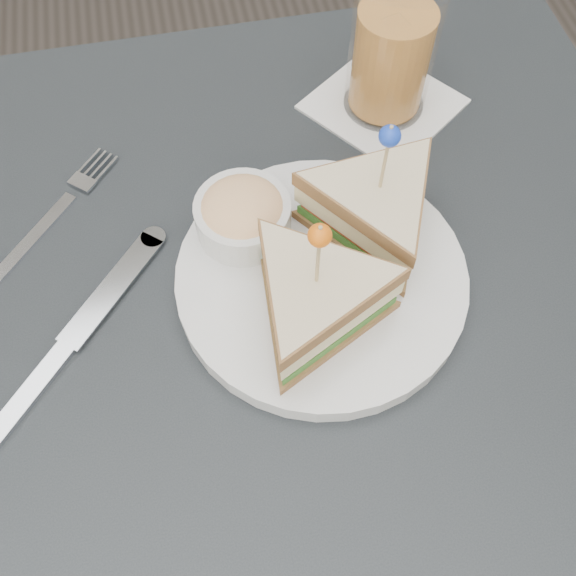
# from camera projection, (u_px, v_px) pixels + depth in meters

# --- Properties ---
(ground_plane) EXTENTS (3.50, 3.50, 0.00)m
(ground_plane) POSITION_uv_depth(u_px,v_px,m) (284.00, 505.00, 1.20)
(ground_plane) COLOR #3F3833
(table) EXTENTS (0.80, 0.80, 0.75)m
(table) POSITION_uv_depth(u_px,v_px,m) (280.00, 363.00, 0.62)
(table) COLOR black
(table) RESTS_ON ground
(plate_meal) EXTENTS (0.29, 0.27, 0.15)m
(plate_meal) POSITION_uv_depth(u_px,v_px,m) (330.00, 255.00, 0.54)
(plate_meal) COLOR silver
(plate_meal) RESTS_ON table
(cutlery_fork) EXTENTS (0.13, 0.14, 0.00)m
(cutlery_fork) POSITION_uv_depth(u_px,v_px,m) (60.00, 207.00, 0.61)
(cutlery_fork) COLOR white
(cutlery_fork) RESTS_ON table
(cutlery_knife) EXTENTS (0.17, 0.19, 0.01)m
(cutlery_knife) POSITION_uv_depth(u_px,v_px,m) (75.00, 336.00, 0.54)
(cutlery_knife) COLOR silver
(cutlery_knife) RESTS_ON table
(drink_set) EXTENTS (0.19, 0.19, 0.17)m
(drink_set) POSITION_uv_depth(u_px,v_px,m) (393.00, 47.00, 0.62)
(drink_set) COLOR silver
(drink_set) RESTS_ON table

